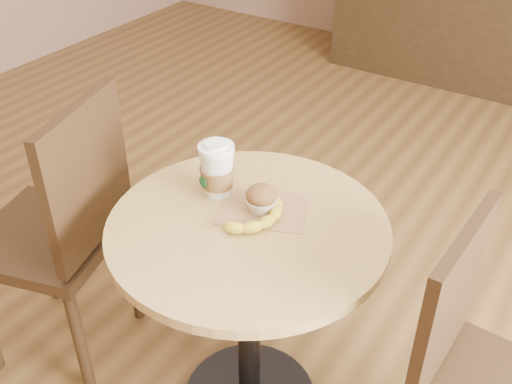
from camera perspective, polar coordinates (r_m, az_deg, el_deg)
cafe_table at (r=1.74m, az=-0.73°, el=-8.12°), size 0.77×0.77×0.75m
chair_left at (r=2.03m, az=-17.92°, el=-3.24°), size 0.54×0.54×1.00m
chair_right at (r=1.65m, az=20.72°, el=-16.44°), size 0.42×0.42×0.92m
service_counter at (r=4.38m, az=22.87°, el=15.87°), size 2.30×0.65×1.04m
kraft_bag at (r=1.66m, az=0.69°, el=-1.70°), size 0.29×0.26×0.00m
coffee_cup at (r=1.69m, az=-3.72°, el=1.97°), size 0.10×0.10×0.17m
muffin at (r=1.63m, az=0.52°, el=-0.66°), size 0.09×0.09×0.08m
banana at (r=1.61m, az=0.53°, el=-2.10°), size 0.14×0.25×0.03m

